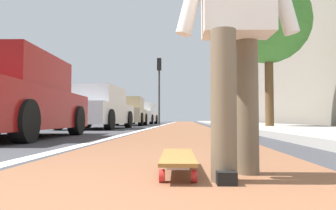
# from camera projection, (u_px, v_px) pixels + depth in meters

# --- Properties ---
(ground_plane) EXTENTS (80.00, 80.00, 0.00)m
(ground_plane) POSITION_uv_depth(u_px,v_px,m) (182.00, 130.00, 10.82)
(ground_plane) COLOR #38383D
(bike_lane_paint) EXTENTS (56.00, 2.16, 0.00)m
(bike_lane_paint) POSITION_uv_depth(u_px,v_px,m) (184.00, 124.00, 24.79)
(bike_lane_paint) COLOR brown
(bike_lane_paint) RESTS_ON ground
(lane_stripe_white) EXTENTS (52.00, 0.16, 0.01)m
(lane_stripe_white) POSITION_uv_depth(u_px,v_px,m) (164.00, 125.00, 20.86)
(lane_stripe_white) COLOR silver
(lane_stripe_white) RESTS_ON ground
(sidewalk_curb) EXTENTS (52.00, 3.20, 0.12)m
(sidewalk_curb) POSITION_uv_depth(u_px,v_px,m) (241.00, 124.00, 18.63)
(sidewalk_curb) COLOR #9E9B93
(sidewalk_curb) RESTS_ON ground
(building_facade) EXTENTS (40.00, 1.20, 13.12)m
(building_facade) POSITION_uv_depth(u_px,v_px,m) (271.00, 28.00, 22.76)
(building_facade) COLOR gray
(building_facade) RESTS_ON ground
(skateboard) EXTENTS (0.85, 0.22, 0.11)m
(skateboard) POSITION_uv_depth(u_px,v_px,m) (178.00, 158.00, 2.06)
(skateboard) COLOR red
(skateboard) RESTS_ON ground
(skater_person) EXTENTS (0.47, 0.72, 1.64)m
(skater_person) POSITION_uv_depth(u_px,v_px,m) (236.00, 15.00, 1.93)
(skater_person) COLOR brown
(skater_person) RESTS_ON ground
(parked_car_near) EXTENTS (4.13, 2.14, 1.47)m
(parked_car_near) POSITION_uv_depth(u_px,v_px,m) (5.00, 99.00, 5.90)
(parked_car_near) COLOR maroon
(parked_car_near) RESTS_ON ground
(parked_car_mid) EXTENTS (4.48, 2.06, 1.49)m
(parked_car_mid) POSITION_uv_depth(u_px,v_px,m) (97.00, 109.00, 11.90)
(parked_car_mid) COLOR silver
(parked_car_mid) RESTS_ON ground
(parked_car_far) EXTENTS (4.21, 1.97, 1.50)m
(parked_car_far) POSITION_uv_depth(u_px,v_px,m) (128.00, 112.00, 17.79)
(parked_car_far) COLOR tan
(parked_car_far) RESTS_ON ground
(parked_car_end) EXTENTS (4.29, 2.02, 1.49)m
(parked_car_end) POSITION_uv_depth(u_px,v_px,m) (142.00, 114.00, 23.64)
(parked_car_end) COLOR silver
(parked_car_end) RESTS_ON ground
(traffic_light) EXTENTS (0.33, 0.28, 4.36)m
(traffic_light) POSITION_uv_depth(u_px,v_px,m) (159.00, 79.00, 21.85)
(traffic_light) COLOR #2D2D2D
(traffic_light) RESTS_ON ground
(street_tree_mid) EXTENTS (2.73, 2.73, 4.90)m
(street_tree_mid) POSITION_uv_depth(u_px,v_px,m) (268.00, 22.00, 10.87)
(street_tree_mid) COLOR brown
(street_tree_mid) RESTS_ON ground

